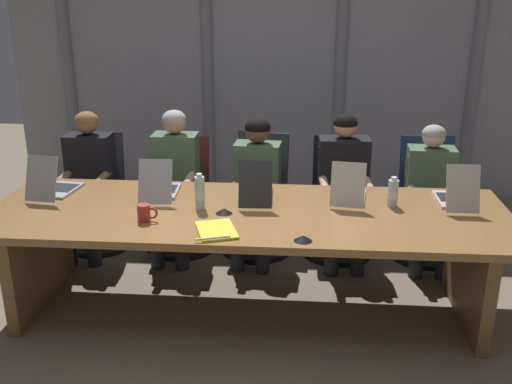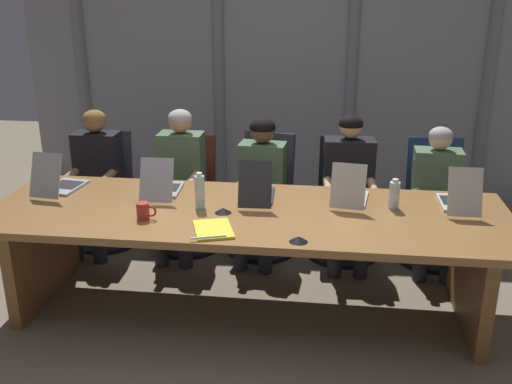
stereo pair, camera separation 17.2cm
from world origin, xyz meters
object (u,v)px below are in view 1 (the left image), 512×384
object	(u,v)px
water_bottle_primary	(200,193)
conference_mic_left_side	(224,211)
laptop_left_end	(54,186)
coffee_mug_near	(145,213)
person_left_end	(88,176)
person_left_mid	(174,176)
water_bottle_secondary	(393,193)
laptop_center	(256,192)
office_chair_left_end	(98,204)
laptop_right_end	(456,196)
office_chair_left_mid	(181,207)
person_center	(256,180)
person_right_end	(431,189)
person_right_mid	(344,181)
laptop_left_mid	(160,188)
office_chair_center	(258,208)
office_chair_right_end	(427,212)
conference_mic_middle	(303,238)
spiral_notepad	(216,230)
office_chair_right_mid	(338,211)
laptop_right_mid	(348,193)

from	to	relation	value
water_bottle_primary	conference_mic_left_side	distance (m)	0.21
laptop_left_end	coffee_mug_near	bearing A→B (deg)	-112.74
person_left_end	water_bottle_primary	xyz separation A→B (m)	(1.08, -0.85, 0.18)
person_left_mid	water_bottle_secondary	distance (m)	1.78
laptop_center	office_chair_left_end	world-z (taller)	laptop_center
office_chair_left_end	laptop_right_end	bearing A→B (deg)	66.83
laptop_center	coffee_mug_near	distance (m)	0.79
laptop_center	person_left_mid	distance (m)	0.98
office_chair_left_mid	water_bottle_secondary	bearing A→B (deg)	62.32
laptop_right_end	office_chair_left_mid	size ratio (longest dim) A/B	0.48
person_center	person_right_end	world-z (taller)	person_center
laptop_left_end	person_left_end	distance (m)	0.66
person_right_mid	office_chair_left_mid	bearing A→B (deg)	-99.35
office_chair_left_mid	water_bottle_secondary	size ratio (longest dim) A/B	4.53
laptop_left_mid	laptop_center	distance (m)	0.68
laptop_center	person_left_end	xyz separation A→B (m)	(-1.43, 0.66, -0.13)
office_chair_center	water_bottle_secondary	xyz separation A→B (m)	(0.97, -0.85, 0.46)
laptop_center	person_right_end	size ratio (longest dim) A/B	0.40
person_left_mid	person_right_mid	size ratio (longest dim) A/B	1.01
office_chair_right_end	person_center	distance (m)	1.45
office_chair_right_end	conference_mic_middle	size ratio (longest dim) A/B	8.80
laptop_center	spiral_notepad	xyz separation A→B (m)	(-0.20, -0.55, -0.05)
person_left_end	water_bottle_secondary	bearing A→B (deg)	73.21
office_chair_left_end	person_right_mid	bearing A→B (deg)	78.51
office_chair_left_end	conference_mic_middle	distance (m)	2.32
person_left_end	person_left_mid	xyz separation A→B (m)	(0.72, 0.00, 0.01)
office_chair_right_mid	person_center	distance (m)	0.76
laptop_right_end	office_chair_center	bearing A→B (deg)	60.10
person_right_mid	laptop_right_mid	bearing A→B (deg)	-4.11
laptop_left_mid	person_right_mid	distance (m)	1.47
laptop_right_end	person_right_mid	distance (m)	0.95
laptop_left_mid	office_chair_left_end	size ratio (longest dim) A/B	0.50
office_chair_right_end	person_left_end	xyz separation A→B (m)	(-2.78, -0.16, 0.30)
laptop_right_end	office_chair_right_end	bearing A→B (deg)	-0.61
person_center	spiral_notepad	world-z (taller)	person_center
laptop_left_end	conference_mic_middle	size ratio (longest dim) A/B	4.21
laptop_left_end	laptop_center	distance (m)	1.43
coffee_mug_near	conference_mic_middle	bearing A→B (deg)	-12.83
laptop_left_mid	office_chair_left_end	world-z (taller)	laptop_left_mid
laptop_left_end	coffee_mug_near	distance (m)	0.88
laptop_right_end	spiral_notepad	distance (m)	1.65
laptop_left_end	water_bottle_secondary	distance (m)	2.35
office_chair_center	conference_mic_left_side	size ratio (longest dim) A/B	8.79
laptop_left_mid	laptop_left_end	bearing A→B (deg)	89.32
laptop_left_end	coffee_mug_near	size ratio (longest dim) A/B	3.56
office_chair_left_mid	laptop_right_mid	bearing A→B (deg)	59.71
office_chair_left_end	office_chair_center	size ratio (longest dim) A/B	0.96
laptop_right_mid	spiral_notepad	distance (m)	1.02
person_left_end	laptop_right_end	bearing A→B (deg)	76.74
water_bottle_primary	coffee_mug_near	distance (m)	0.40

